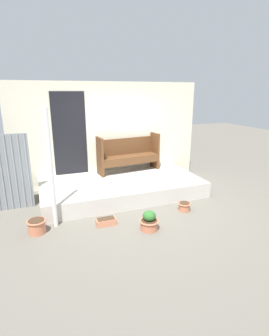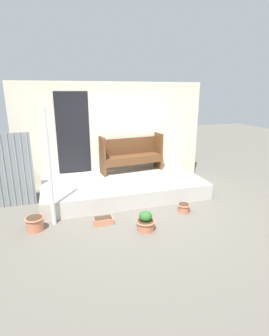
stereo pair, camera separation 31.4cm
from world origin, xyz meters
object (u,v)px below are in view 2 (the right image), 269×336
Objects in this scene: support_post at (49,169)px; planter_box_rect at (103,221)px; flower_pot_middle at (145,222)px; flower_pot_right at (184,207)px; bench at (131,153)px; flower_pot_left at (35,223)px.

support_post reaches higher than planter_box_rect.
flower_pot_middle reaches higher than flower_pot_right.
flower_pot_right is (2.53, -0.26, -0.97)m from support_post.
flower_pot_left is at bearing -147.93° from bench.
support_post is at bearing 174.04° from flower_pot_right.
planter_box_rect is at bearing -179.68° from flower_pot_right.
bench reaches higher than planter_box_rect.
flower_pot_middle is at bearing -155.65° from flower_pot_right.
flower_pot_middle is (1.54, -0.71, -0.91)m from support_post.
support_post is 7.95× the size of flower_pot_right.
support_post reaches higher than flower_pot_right.
planter_box_rect is at bearing -17.47° from support_post.
flower_pot_left reaches higher than flower_pot_right.
bench is at bearing 37.98° from flower_pot_left.
flower_pot_left is 2.86m from flower_pot_right.
bench reaches higher than flower_pot_middle.
flower_pot_left is at bearing 162.92° from flower_pot_middle.
bench is 6.13× the size of flower_pot_right.
support_post is 2.61m from bench.
flower_pot_left is 1.20m from planter_box_rect.
bench is (2.00, 1.67, -0.22)m from support_post.
support_post is at bearing 22.85° from flower_pot_left.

